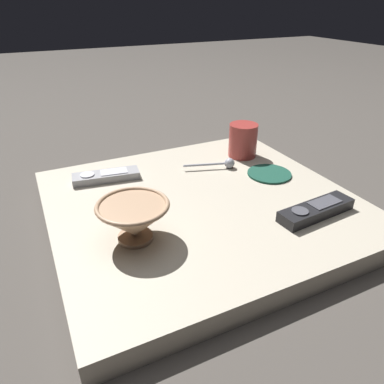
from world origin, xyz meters
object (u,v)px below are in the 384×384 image
at_px(coffee_mug, 243,140).
at_px(teaspoon, 225,163).
at_px(tv_remote_far, 106,176).
at_px(cereal_bowl, 134,219).
at_px(drink_coaster, 269,174).
at_px(tv_remote_near, 316,210).

distance_m(coffee_mug, teaspoon, 0.10).
bearing_deg(tv_remote_far, cereal_bowl, 87.78).
height_order(coffee_mug, drink_coaster, coffee_mug).
distance_m(teaspoon, tv_remote_far, 0.30).
xyz_separation_m(tv_remote_near, tv_remote_far, (0.35, -0.34, -0.00)).
xyz_separation_m(cereal_bowl, tv_remote_near, (-0.36, 0.08, -0.03)).
distance_m(cereal_bowl, drink_coaster, 0.40).
height_order(coffee_mug, tv_remote_far, coffee_mug).
height_order(teaspoon, tv_remote_near, same).
bearing_deg(drink_coaster, coffee_mug, -91.58).
xyz_separation_m(coffee_mug, tv_remote_near, (0.03, 0.33, -0.03)).
height_order(teaspoon, tv_remote_far, teaspoon).
relative_size(teaspoon, drink_coaster, 1.19).
bearing_deg(teaspoon, tv_remote_far, -12.99).
relative_size(coffee_mug, tv_remote_near, 0.51).
height_order(tv_remote_near, drink_coaster, tv_remote_near).
height_order(cereal_bowl, coffee_mug, coffee_mug).
height_order(cereal_bowl, drink_coaster, cereal_bowl).
bearing_deg(teaspoon, tv_remote_near, 100.74).
bearing_deg(tv_remote_near, drink_coaster, -98.30).
bearing_deg(cereal_bowl, tv_remote_near, 167.10).
xyz_separation_m(tv_remote_near, drink_coaster, (-0.03, -0.19, -0.01)).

